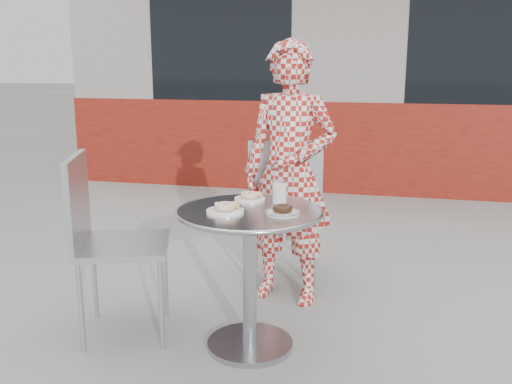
% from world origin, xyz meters
% --- Properties ---
extents(ground, '(60.00, 60.00, 0.00)m').
position_xyz_m(ground, '(0.00, 0.00, 0.00)').
color(ground, '#999792').
rests_on(ground, ground).
extents(storefront, '(6.02, 4.55, 3.00)m').
position_xyz_m(storefront, '(-0.00, 5.56, 1.49)').
color(storefront, gray).
rests_on(storefront, ground).
extents(bistro_table, '(0.72, 0.72, 0.73)m').
position_xyz_m(bistro_table, '(0.02, 0.01, 0.55)').
color(bistro_table, '#B5B5BA').
rests_on(bistro_table, ground).
extents(chair_far, '(0.54, 0.54, 0.96)m').
position_xyz_m(chair_far, '(0.01, 0.99, 0.30)').
color(chair_far, '#ADB0B6').
rests_on(chair_far, ground).
extents(chair_left, '(0.59, 0.59, 0.97)m').
position_xyz_m(chair_left, '(-0.68, 0.02, 0.30)').
color(chair_left, '#ADB0B6').
rests_on(chair_left, ground).
extents(seated_person, '(0.63, 0.47, 1.57)m').
position_xyz_m(seated_person, '(0.10, 0.68, 0.78)').
color(seated_person, maroon).
rests_on(seated_person, ground).
extents(plate_far, '(0.16, 0.16, 0.04)m').
position_xyz_m(plate_far, '(-0.03, 0.21, 0.75)').
color(plate_far, white).
rests_on(plate_far, bistro_table).
extents(plate_near, '(0.18, 0.18, 0.05)m').
position_xyz_m(plate_near, '(-0.08, -0.06, 0.75)').
color(plate_near, white).
rests_on(plate_near, bistro_table).
extents(plate_checker, '(0.17, 0.17, 0.04)m').
position_xyz_m(plate_checker, '(0.19, -0.03, 0.74)').
color(plate_checker, white).
rests_on(plate_checker, bistro_table).
extents(milk_cup, '(0.08, 0.08, 0.12)m').
position_xyz_m(milk_cup, '(0.13, 0.17, 0.79)').
color(milk_cup, white).
rests_on(milk_cup, bistro_table).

